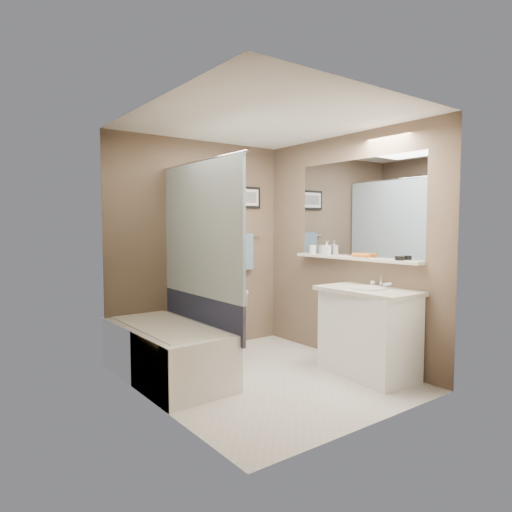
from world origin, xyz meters
TOP-DOWN VIEW (x-y plane):
  - ground at (0.00, 0.00)m, footprint 2.50×2.50m
  - ceiling at (0.00, 0.00)m, footprint 2.20×2.50m
  - wall_back at (0.00, 1.23)m, footprint 2.20×0.04m
  - wall_front at (0.00, -1.23)m, footprint 2.20×0.04m
  - wall_left at (-1.08, 0.00)m, footprint 0.04×2.50m
  - wall_right at (1.08, 0.00)m, footprint 0.04×2.50m
  - tile_surround at (-1.09, 0.50)m, footprint 0.02×1.55m
  - curtain_rod at (-0.40, 0.50)m, footprint 0.02×1.55m
  - curtain_upper at (-0.40, 0.50)m, footprint 0.03×1.45m
  - curtain_lower at (-0.40, 0.50)m, footprint 0.03×1.45m
  - mirror at (1.09, -0.15)m, footprint 0.02×1.60m
  - shelf at (1.04, -0.15)m, footprint 0.12×1.60m
  - towel_bar at (0.55, 1.22)m, footprint 0.60×0.02m
  - towel at (0.55, 1.20)m, footprint 0.34×0.05m
  - art_frame at (0.55, 1.23)m, footprint 0.62×0.02m
  - art_mat at (0.55, 1.22)m, footprint 0.56×0.00m
  - art_image at (0.55, 1.22)m, footprint 0.50×0.00m
  - door at (0.55, -1.24)m, footprint 0.80×0.02m
  - door_handle at (0.22, -1.19)m, footprint 0.10×0.02m
  - bathtub at (-0.75, 0.56)m, footprint 0.72×1.51m
  - tub_rim at (-0.75, 0.56)m, footprint 0.56×1.36m
  - toilet at (0.03, 0.88)m, footprint 0.65×0.87m
  - vanity at (0.85, -0.51)m, footprint 0.58×0.94m
  - countertop at (0.84, -0.51)m, footprint 0.54×0.96m
  - sink_basin at (0.83, -0.51)m, footprint 0.34×0.34m
  - faucet_spout at (1.03, -0.51)m, footprint 0.02×0.02m
  - faucet_knob at (1.03, -0.41)m, footprint 0.05×0.05m
  - candle_bowl_near at (1.04, -0.72)m, footprint 0.09×0.09m
  - hair_brush_front at (1.04, -0.25)m, footprint 0.05×0.22m
  - pink_comb at (1.04, 0.03)m, footprint 0.04×0.16m
  - glass_jar at (1.04, 0.45)m, footprint 0.08×0.08m
  - soap_bottle at (1.04, 0.23)m, footprint 0.08×0.08m

SIDE VIEW (x-z plane):
  - ground at x=0.00m, z-range 0.00..0.00m
  - bathtub at x=-0.75m, z-range 0.00..0.50m
  - toilet at x=0.03m, z-range 0.00..0.79m
  - vanity at x=0.85m, z-range 0.00..0.80m
  - tub_rim at x=-0.75m, z-range 0.49..0.51m
  - curtain_lower at x=-0.40m, z-range 0.40..0.76m
  - countertop at x=0.84m, z-range 0.80..0.84m
  - sink_basin at x=0.83m, z-range 0.84..0.86m
  - faucet_knob at x=1.03m, z-range 0.84..0.90m
  - faucet_spout at x=1.03m, z-range 0.84..0.94m
  - tile_surround at x=-1.09m, z-range 0.00..2.00m
  - door at x=0.55m, z-range 0.00..2.00m
  - door_handle at x=0.22m, z-range 0.99..1.01m
  - shelf at x=1.04m, z-range 1.09..1.11m
  - pink_comb at x=1.04m, z-range 1.11..1.12m
  - towel at x=0.55m, z-range 0.90..1.34m
  - candle_bowl_near at x=1.04m, z-range 1.11..1.16m
  - hair_brush_front at x=1.04m, z-range 1.12..1.16m
  - glass_jar at x=1.04m, z-range 1.11..1.22m
  - soap_bottle at x=1.04m, z-range 1.11..1.27m
  - wall_back at x=0.00m, z-range 0.00..2.40m
  - wall_front at x=0.00m, z-range 0.00..2.40m
  - wall_left at x=-1.08m, z-range 0.00..2.40m
  - wall_right at x=1.08m, z-range 0.00..2.40m
  - towel_bar at x=0.55m, z-range 1.29..1.31m
  - curtain_upper at x=-0.40m, z-range 0.76..2.04m
  - mirror at x=1.09m, z-range 1.12..2.12m
  - art_frame at x=0.55m, z-range 1.65..1.91m
  - art_mat at x=0.55m, z-range 1.68..1.88m
  - art_image at x=0.55m, z-range 1.72..1.84m
  - curtain_rod at x=-0.40m, z-range 2.04..2.06m
  - ceiling at x=0.00m, z-range 2.36..2.40m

